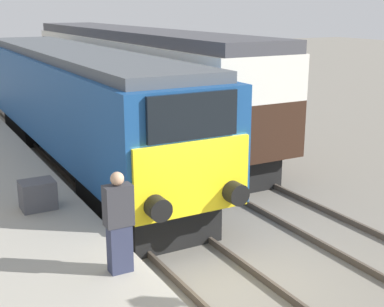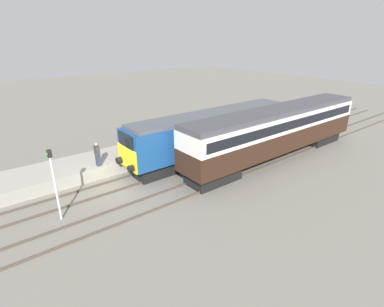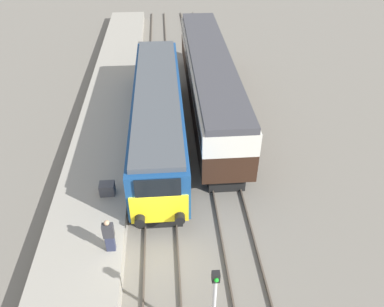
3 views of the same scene
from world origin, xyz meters
name	(u,v)px [view 3 (image 3 of 3)]	position (x,y,z in m)	size (l,w,h in m)	color
ground_plane	(162,253)	(0.00, 0.00, 0.00)	(120.00, 120.00, 0.00)	slate
platform_left	(104,142)	(-3.30, 8.00, 0.42)	(3.50, 50.00, 0.85)	#9E998C
rails_near_track	(160,177)	(0.00, 5.00, 0.07)	(1.51, 60.00, 0.14)	#4C4238
rails_far_track	(223,174)	(3.40, 5.00, 0.07)	(1.50, 60.00, 0.14)	#4C4238
locomotive	(158,113)	(0.00, 8.39, 2.08)	(2.70, 15.44, 3.68)	black
passenger_carriage	(210,78)	(3.40, 11.99, 2.47)	(2.75, 17.54, 4.09)	black
person_on_platform	(109,236)	(-2.00, -0.34, 1.67)	(0.44, 0.26, 1.66)	#2D334C
signal_post	(214,305)	(1.70, -4.01, 2.35)	(0.24, 0.28, 3.96)	silver
luggage_crate	(107,189)	(-2.49, 3.05, 1.15)	(0.70, 0.56, 0.60)	#4C4C51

